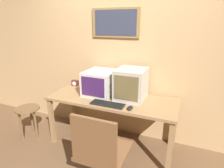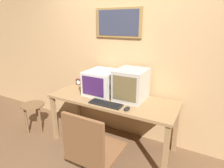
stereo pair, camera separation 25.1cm
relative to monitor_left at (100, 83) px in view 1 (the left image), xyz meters
The scene contains 9 objects.
wall_back 0.56m from the monitor_left, 55.95° to the left, with size 8.00×0.08×2.60m.
desk 0.35m from the monitor_left, 23.27° to the right, with size 1.78×0.68×0.74m.
monitor_left is the anchor object (origin of this frame).
monitor_right 0.46m from the monitor_left, ahead, with size 0.39×0.44×0.41m.
keyboard_main 0.44m from the monitor_left, 51.99° to the right, with size 0.44×0.14×0.03m.
mouse_near_keyboard 0.67m from the monitor_left, 31.16° to the right, with size 0.06×0.11×0.04m.
desk_clock 0.58m from the monitor_left, 162.92° to the left, with size 0.11×0.07×0.09m.
office_chair 1.11m from the monitor_left, 63.85° to the right, with size 0.52×0.52×0.94m.
side_stool 1.25m from the monitor_left, 159.01° to the right, with size 0.36×0.36×0.49m.
Camera 1 is at (0.92, -1.34, 1.73)m, focal length 30.00 mm.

